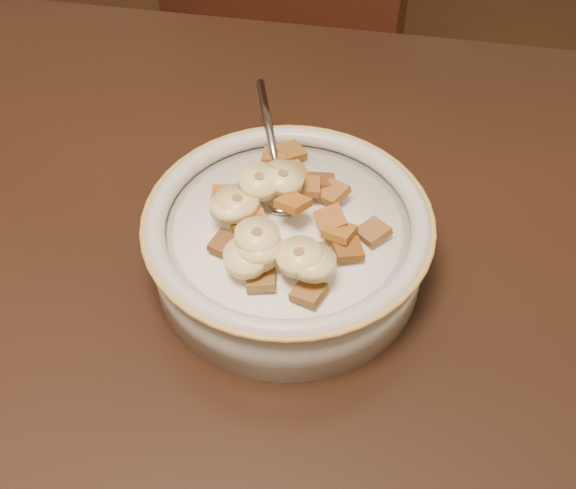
# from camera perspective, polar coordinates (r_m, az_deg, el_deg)

# --- Properties ---
(chair) EXTENTS (0.57, 0.57, 1.03)m
(chair) POSITION_cam_1_polar(r_m,az_deg,el_deg) (1.14, -3.01, 11.60)
(chair) COLOR #35180D
(chair) RESTS_ON floor
(cereal_bowl) EXTENTS (0.21, 0.21, 0.05)m
(cereal_bowl) POSITION_cam_1_polar(r_m,az_deg,el_deg) (0.55, 0.00, -0.36)
(cereal_bowl) COLOR beige
(cereal_bowl) RESTS_ON table
(milk) EXTENTS (0.17, 0.17, 0.00)m
(milk) POSITION_cam_1_polar(r_m,az_deg,el_deg) (0.54, 0.00, 1.39)
(milk) COLOR white
(milk) RESTS_ON cereal_bowl
(spoon) EXTENTS (0.05, 0.06, 0.01)m
(spoon) POSITION_cam_1_polar(r_m,az_deg,el_deg) (0.56, -0.54, 4.16)
(spoon) COLOR gray
(spoon) RESTS_ON cereal_bowl
(cereal_square_0) EXTENTS (0.02, 0.02, 0.01)m
(cereal_square_0) POSITION_cam_1_polar(r_m,az_deg,el_deg) (0.50, 1.67, -0.77)
(cereal_square_0) COLOR brown
(cereal_square_0) RESTS_ON milk
(cereal_square_1) EXTENTS (0.03, 0.03, 0.01)m
(cereal_square_1) POSITION_cam_1_polar(r_m,az_deg,el_deg) (0.57, -0.07, 5.95)
(cereal_square_1) COLOR brown
(cereal_square_1) RESTS_ON milk
(cereal_square_2) EXTENTS (0.03, 0.03, 0.01)m
(cereal_square_2) POSITION_cam_1_polar(r_m,az_deg,el_deg) (0.52, -4.92, 0.01)
(cereal_square_2) COLOR brown
(cereal_square_2) RESTS_ON milk
(cereal_square_3) EXTENTS (0.03, 0.03, 0.01)m
(cereal_square_3) POSITION_cam_1_polar(r_m,az_deg,el_deg) (0.52, 0.40, 3.30)
(cereal_square_3) COLOR #92511C
(cereal_square_3) RESTS_ON milk
(cereal_square_4) EXTENTS (0.03, 0.03, 0.01)m
(cereal_square_4) POSITION_cam_1_polar(r_m,az_deg,el_deg) (0.51, 4.08, 1.04)
(cereal_square_4) COLOR brown
(cereal_square_4) RESTS_ON milk
(cereal_square_5) EXTENTS (0.03, 0.03, 0.01)m
(cereal_square_5) POSITION_cam_1_polar(r_m,az_deg,el_deg) (0.56, 0.35, 5.81)
(cereal_square_5) COLOR brown
(cereal_square_5) RESTS_ON milk
(cereal_square_6) EXTENTS (0.03, 0.03, 0.01)m
(cereal_square_6) POSITION_cam_1_polar(r_m,az_deg,el_deg) (0.49, 1.65, -3.79)
(cereal_square_6) COLOR brown
(cereal_square_6) RESTS_ON milk
(cereal_square_7) EXTENTS (0.02, 0.02, 0.01)m
(cereal_square_7) POSITION_cam_1_polar(r_m,az_deg,el_deg) (0.50, -2.12, -2.83)
(cereal_square_7) COLOR olive
(cereal_square_7) RESTS_ON milk
(cereal_square_8) EXTENTS (0.03, 0.03, 0.01)m
(cereal_square_8) POSITION_cam_1_polar(r_m,az_deg,el_deg) (0.57, -0.69, 5.94)
(cereal_square_8) COLOR #8C5518
(cereal_square_8) RESTS_ON milk
(cereal_square_9) EXTENTS (0.03, 0.03, 0.01)m
(cereal_square_9) POSITION_cam_1_polar(r_m,az_deg,el_deg) (0.58, 0.20, 7.32)
(cereal_square_9) COLOR brown
(cereal_square_9) RESTS_ON milk
(cereal_square_10) EXTENTS (0.02, 0.02, 0.01)m
(cereal_square_10) POSITION_cam_1_polar(r_m,az_deg,el_deg) (0.55, -5.01, 3.85)
(cereal_square_10) COLOR #976323
(cereal_square_10) RESTS_ON milk
(cereal_square_11) EXTENTS (0.03, 0.03, 0.01)m
(cereal_square_11) POSITION_cam_1_polar(r_m,az_deg,el_deg) (0.52, -2.62, 1.60)
(cereal_square_11) COLOR olive
(cereal_square_11) RESTS_ON milk
(cereal_square_12) EXTENTS (0.02, 0.02, 0.01)m
(cereal_square_12) POSITION_cam_1_polar(r_m,az_deg,el_deg) (0.55, 1.48, 4.66)
(cereal_square_12) COLOR brown
(cereal_square_12) RESTS_ON milk
(cereal_square_13) EXTENTS (0.02, 0.02, 0.01)m
(cereal_square_13) POSITION_cam_1_polar(r_m,az_deg,el_deg) (0.56, 2.72, 4.96)
(cereal_square_13) COLOR brown
(cereal_square_13) RESTS_ON milk
(cereal_square_14) EXTENTS (0.03, 0.03, 0.01)m
(cereal_square_14) POSITION_cam_1_polar(r_m,az_deg,el_deg) (0.55, 3.55, 4.12)
(cereal_square_14) COLOR brown
(cereal_square_14) RESTS_ON milk
(cereal_square_15) EXTENTS (0.03, 0.03, 0.01)m
(cereal_square_15) POSITION_cam_1_polar(r_m,az_deg,el_deg) (0.52, 3.38, 1.98)
(cereal_square_15) COLOR brown
(cereal_square_15) RESTS_ON milk
(cereal_square_16) EXTENTS (0.03, 0.03, 0.01)m
(cereal_square_16) POSITION_cam_1_polar(r_m,az_deg,el_deg) (0.51, 4.72, -0.35)
(cereal_square_16) COLOR brown
(cereal_square_16) RESTS_ON milk
(cereal_square_17) EXTENTS (0.03, 0.03, 0.01)m
(cereal_square_17) POSITION_cam_1_polar(r_m,az_deg,el_deg) (0.53, 6.74, 1.02)
(cereal_square_17) COLOR brown
(cereal_square_17) RESTS_ON milk
(cereal_square_18) EXTENTS (0.02, 0.02, 0.01)m
(cereal_square_18) POSITION_cam_1_polar(r_m,az_deg,el_deg) (0.52, -3.17, 1.90)
(cereal_square_18) COLOR brown
(cereal_square_18) RESTS_ON milk
(cereal_square_19) EXTENTS (0.02, 0.02, 0.01)m
(cereal_square_19) POSITION_cam_1_polar(r_m,az_deg,el_deg) (0.58, -0.98, 7.08)
(cereal_square_19) COLOR brown
(cereal_square_19) RESTS_ON milk
(banana_slice_0) EXTENTS (0.03, 0.03, 0.01)m
(banana_slice_0) POSITION_cam_1_polar(r_m,az_deg,el_deg) (0.49, -2.42, -0.51)
(banana_slice_0) COLOR #ECCD76
(banana_slice_0) RESTS_ON milk
(banana_slice_1) EXTENTS (0.04, 0.04, 0.02)m
(banana_slice_1) POSITION_cam_1_polar(r_m,az_deg,el_deg) (0.53, -2.26, 5.03)
(banana_slice_1) COLOR #FEF198
(banana_slice_1) RESTS_ON milk
(banana_slice_2) EXTENTS (0.04, 0.04, 0.01)m
(banana_slice_2) POSITION_cam_1_polar(r_m,az_deg,el_deg) (0.48, 0.85, -0.95)
(banana_slice_2) COLOR #D2BF76
(banana_slice_2) RESTS_ON milk
(banana_slice_3) EXTENTS (0.04, 0.04, 0.01)m
(banana_slice_3) POSITION_cam_1_polar(r_m,az_deg,el_deg) (0.52, -4.01, 3.31)
(banana_slice_3) COLOR #D5BB84
(banana_slice_3) RESTS_ON milk
(banana_slice_4) EXTENTS (0.04, 0.04, 0.01)m
(banana_slice_4) POSITION_cam_1_polar(r_m,az_deg,el_deg) (0.49, -2.25, -0.28)
(banana_slice_4) COLOR #FFD980
(banana_slice_4) RESTS_ON milk
(banana_slice_5) EXTENTS (0.04, 0.04, 0.01)m
(banana_slice_5) POSITION_cam_1_polar(r_m,az_deg,el_deg) (0.49, -2.44, 0.62)
(banana_slice_5) COLOR #E4C88A
(banana_slice_5) RESTS_ON milk
(banana_slice_6) EXTENTS (0.04, 0.04, 0.02)m
(banana_slice_6) POSITION_cam_1_polar(r_m,az_deg,el_deg) (0.53, -0.39, 5.27)
(banana_slice_6) COLOR #D7CE77
(banana_slice_6) RESTS_ON milk
(banana_slice_7) EXTENTS (0.04, 0.04, 0.01)m
(banana_slice_7) POSITION_cam_1_polar(r_m,az_deg,el_deg) (0.49, -3.33, -1.00)
(banana_slice_7) COLOR #FCE5A5
(banana_slice_7) RESTS_ON milk
(banana_slice_8) EXTENTS (0.04, 0.04, 0.01)m
(banana_slice_8) POSITION_cam_1_polar(r_m,az_deg,el_deg) (0.48, 2.00, -1.44)
(banana_slice_8) COLOR beige
(banana_slice_8) RESTS_ON milk
(banana_slice_9) EXTENTS (0.04, 0.04, 0.02)m
(banana_slice_9) POSITION_cam_1_polar(r_m,az_deg,el_deg) (0.52, -4.50, 3.00)
(banana_slice_9) COLOR beige
(banana_slice_9) RESTS_ON milk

